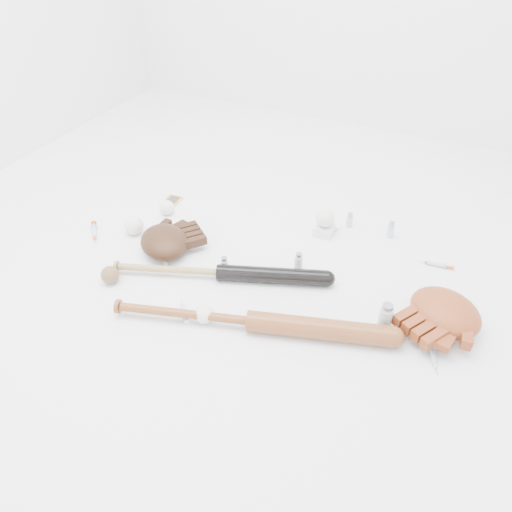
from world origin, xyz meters
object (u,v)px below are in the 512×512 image
at_px(bat_wood, 250,321).
at_px(pedestal, 324,230).
at_px(bat_dark, 220,272).
at_px(glove_dark, 164,241).

xyz_separation_m(bat_wood, pedestal, (0.04, 0.62, -0.01)).
distance_m(bat_dark, glove_dark, 0.28).
bearing_deg(glove_dark, bat_dark, 27.48).
bearing_deg(glove_dark, pedestal, 74.49).
bearing_deg(pedestal, glove_dark, -144.49).
distance_m(bat_dark, bat_wood, 0.28).
bearing_deg(bat_dark, bat_wood, -60.38).
xyz_separation_m(bat_dark, bat_wood, (0.21, -0.18, 0.01)).
relative_size(bat_dark, glove_dark, 3.17).
relative_size(bat_dark, bat_wood, 0.86).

